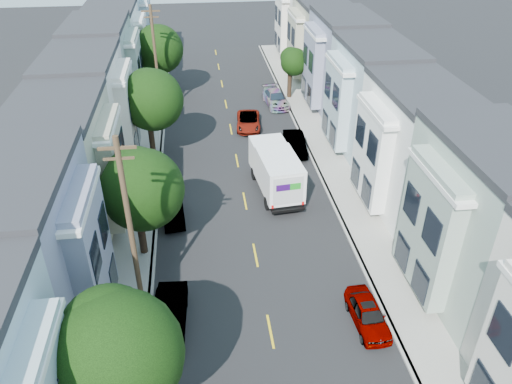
{
  "coord_description": "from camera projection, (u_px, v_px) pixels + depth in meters",
  "views": [
    {
      "loc": [
        -2.87,
        -17.12,
        19.01
      ],
      "look_at": [
        0.48,
        9.61,
        2.2
      ],
      "focal_mm": 35.0,
      "sensor_mm": 36.0,
      "label": 1
    }
  ],
  "objects": [
    {
      "name": "tree_d",
      "position": [
        151.0,
        100.0,
        37.59
      ],
      "size": [
        4.7,
        4.7,
        7.37
      ],
      "color": "black",
      "rests_on": "ground"
    },
    {
      "name": "lead_sedan",
      "position": [
        248.0,
        121.0,
        44.96
      ],
      "size": [
        2.52,
        4.68,
        1.25
      ],
      "primitive_type": "imported",
      "rotation": [
        0.0,
        0.0,
        -0.1
      ],
      "color": "black",
      "rests_on": "ground"
    },
    {
      "name": "sidewalk_left",
      "position": [
        141.0,
        185.0,
        36.59
      ],
      "size": [
        2.6,
        70.0,
        0.15
      ],
      "primitive_type": "cube",
      "color": "gray",
      "rests_on": "ground"
    },
    {
      "name": "tree_c",
      "position": [
        141.0,
        190.0,
        27.67
      ],
      "size": [
        4.69,
        4.69,
        6.82
      ],
      "color": "black",
      "rests_on": "ground"
    },
    {
      "name": "tree_b",
      "position": [
        115.0,
        356.0,
        17.36
      ],
      "size": [
        4.7,
        4.7,
        7.35
      ],
      "color": "black",
      "rests_on": "ground"
    },
    {
      "name": "tree_far_r",
      "position": [
        293.0,
        63.0,
        49.57
      ],
      "size": [
        2.74,
        2.74,
        5.14
      ],
      "color": "black",
      "rests_on": "ground"
    },
    {
      "name": "townhouse_row_left",
      "position": [
        88.0,
        189.0,
        36.23
      ],
      "size": [
        5.0,
        70.0,
        8.5
      ],
      "primitive_type": "cube",
      "color": "white",
      "rests_on": "ground"
    },
    {
      "name": "parked_left_c",
      "position": [
        170.0,
        315.0,
        24.75
      ],
      "size": [
        1.77,
        4.38,
        1.43
      ],
      "primitive_type": "imported",
      "rotation": [
        0.0,
        0.0,
        -0.06
      ],
      "color": "silver",
      "rests_on": "ground"
    },
    {
      "name": "fedex_truck",
      "position": [
        276.0,
        170.0,
        35.13
      ],
      "size": [
        2.52,
        6.56,
        3.15
      ],
      "rotation": [
        0.0,
        0.0,
        0.1
      ],
      "color": "white",
      "rests_on": "ground"
    },
    {
      "name": "parked_right_b",
      "position": [
        368.0,
        314.0,
        24.91
      ],
      "size": [
        1.66,
        3.99,
        1.27
      ],
      "primitive_type": "imported",
      "rotation": [
        0.0,
        0.0,
        0.04
      ],
      "color": "silver",
      "rests_on": "ground"
    },
    {
      "name": "road_slab",
      "position": [
        241.0,
        179.0,
        37.4
      ],
      "size": [
        12.0,
        70.0,
        0.02
      ],
      "primitive_type": "cube",
      "color": "black",
      "rests_on": "ground"
    },
    {
      "name": "centerline",
      "position": [
        241.0,
        180.0,
        37.41
      ],
      "size": [
        0.12,
        70.0,
        0.01
      ],
      "primitive_type": "cube",
      "color": "gold",
      "rests_on": "ground"
    },
    {
      "name": "townhouse_row_right",
      "position": [
        384.0,
        170.0,
        38.59
      ],
      "size": [
        5.0,
        70.0,
        8.5
      ],
      "primitive_type": "cube",
      "color": "white",
      "rests_on": "ground"
    },
    {
      "name": "utility_pole_far",
      "position": [
        156.0,
        62.0,
        44.96
      ],
      "size": [
        1.6,
        0.26,
        10.0
      ],
      "color": "#42301E",
      "rests_on": "ground"
    },
    {
      "name": "parked_right_d",
      "position": [
        276.0,
        98.0,
        49.49
      ],
      "size": [
        2.41,
        4.83,
        1.4
      ],
      "primitive_type": "imported",
      "rotation": [
        0.0,
        0.0,
        0.1
      ],
      "color": "black",
      "rests_on": "ground"
    },
    {
      "name": "sidewalk_right",
      "position": [
        336.0,
        173.0,
        38.15
      ],
      "size": [
        2.6,
        70.0,
        0.15
      ],
      "primitive_type": "cube",
      "color": "gray",
      "rests_on": "ground"
    },
    {
      "name": "tree_e",
      "position": [
        158.0,
        49.0,
        48.49
      ],
      "size": [
        4.7,
        4.7,
        7.49
      ],
      "color": "black",
      "rests_on": "ground"
    },
    {
      "name": "utility_pole_near",
      "position": [
        131.0,
        234.0,
        23.07
      ],
      "size": [
        1.6,
        0.26,
        10.0
      ],
      "color": "#42301E",
      "rests_on": "ground"
    },
    {
      "name": "parked_left_d",
      "position": [
        173.0,
        211.0,
        32.76
      ],
      "size": [
        1.65,
        3.88,
        1.26
      ],
      "primitive_type": "imported",
      "rotation": [
        0.0,
        0.0,
        0.09
      ],
      "color": "#3D0912",
      "rests_on": "ground"
    },
    {
      "name": "curb_left",
      "position": [
        159.0,
        184.0,
        36.73
      ],
      "size": [
        0.3,
        70.0,
        0.15
      ],
      "primitive_type": "cube",
      "color": "gray",
      "rests_on": "ground"
    },
    {
      "name": "ground",
      "position": [
        270.0,
        332.0,
        24.78
      ],
      "size": [
        160.0,
        160.0,
        0.0
      ],
      "primitive_type": "plane",
      "color": "black",
      "rests_on": "ground"
    },
    {
      "name": "curb_right",
      "position": [
        320.0,
        174.0,
        38.01
      ],
      "size": [
        0.3,
        70.0,
        0.15
      ],
      "primitive_type": "cube",
      "color": "gray",
      "rests_on": "ground"
    },
    {
      "name": "parked_right_c",
      "position": [
        295.0,
        144.0,
        40.96
      ],
      "size": [
        1.68,
        4.31,
        1.42
      ],
      "primitive_type": "imported",
      "rotation": [
        0.0,
        0.0,
        -0.04
      ],
      "color": "black",
      "rests_on": "ground"
    }
  ]
}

